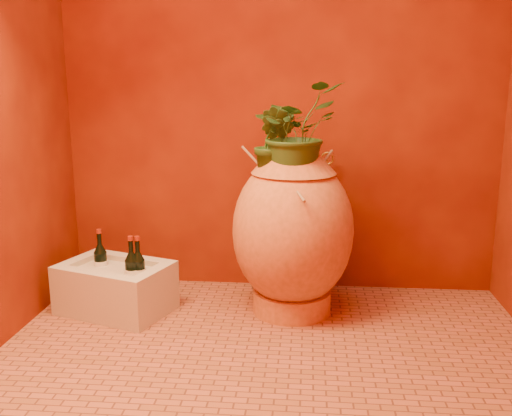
# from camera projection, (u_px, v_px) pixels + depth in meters

# --- Properties ---
(floor) EXTENTS (2.50, 2.50, 0.00)m
(floor) POSITION_uv_depth(u_px,v_px,m) (267.00, 363.00, 2.51)
(floor) COLOR #994D32
(floor) RESTS_ON ground
(wall_back) EXTENTS (2.50, 0.02, 2.50)m
(wall_back) POSITION_uv_depth(u_px,v_px,m) (280.00, 74.00, 3.21)
(wall_back) COLOR #591205
(wall_back) RESTS_ON ground
(amphora) EXTENTS (0.74, 0.74, 0.91)m
(amphora) POSITION_uv_depth(u_px,v_px,m) (293.00, 230.00, 2.98)
(amphora) COLOR #CC7139
(amphora) RESTS_ON floor
(stone_basin) EXTENTS (0.65, 0.56, 0.26)m
(stone_basin) POSITION_uv_depth(u_px,v_px,m) (116.00, 289.00, 3.06)
(stone_basin) COLOR beige
(stone_basin) RESTS_ON floor
(wine_bottle_a) EXTENTS (0.07, 0.07, 0.30)m
(wine_bottle_a) POSITION_uv_depth(u_px,v_px,m) (132.00, 272.00, 2.95)
(wine_bottle_a) COLOR black
(wine_bottle_a) RESTS_ON stone_basin
(wine_bottle_b) EXTENTS (0.07, 0.07, 0.29)m
(wine_bottle_b) POSITION_uv_depth(u_px,v_px,m) (139.00, 271.00, 2.96)
(wine_bottle_b) COLOR black
(wine_bottle_b) RESTS_ON stone_basin
(wine_bottle_c) EXTENTS (0.07, 0.07, 0.29)m
(wine_bottle_c) POSITION_uv_depth(u_px,v_px,m) (101.00, 263.00, 3.09)
(wine_bottle_c) COLOR black
(wine_bottle_c) RESTS_ON stone_basin
(wall_tap) EXTENTS (0.08, 0.16, 0.18)m
(wall_tap) POSITION_uv_depth(u_px,v_px,m) (327.00, 167.00, 3.21)
(wall_tap) COLOR #A87E26
(wall_tap) RESTS_ON wall_back
(plant_main) EXTENTS (0.58, 0.58, 0.49)m
(plant_main) POSITION_uv_depth(u_px,v_px,m) (295.00, 131.00, 2.84)
(plant_main) COLOR #234418
(plant_main) RESTS_ON amphora
(plant_side) EXTENTS (0.25, 0.23, 0.37)m
(plant_side) POSITION_uv_depth(u_px,v_px,m) (274.00, 143.00, 2.84)
(plant_side) COLOR #234418
(plant_side) RESTS_ON amphora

